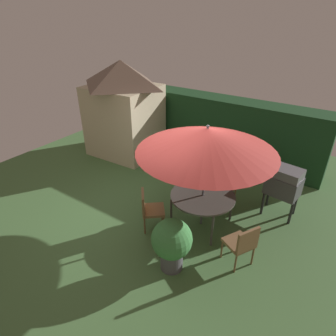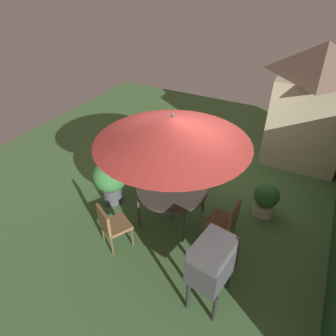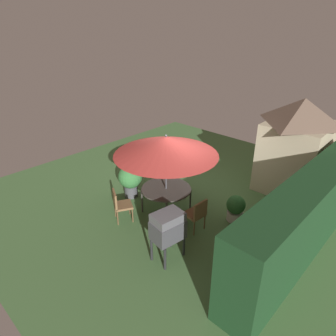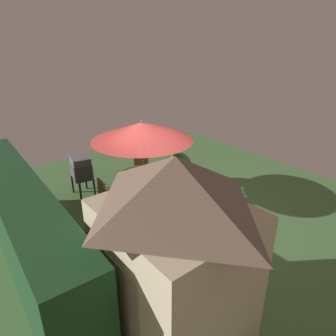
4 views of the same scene
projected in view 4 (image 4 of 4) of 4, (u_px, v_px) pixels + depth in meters
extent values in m
plane|color=#47703D|center=(171.00, 212.00, 7.99)|extent=(11.00, 11.00, 0.00)
cube|color=#193D1E|center=(25.00, 228.00, 5.69)|extent=(6.03, 0.83, 1.89)
cube|color=#C6B793|center=(174.00, 272.00, 4.40)|extent=(2.06, 1.83, 2.18)
pyramid|color=brown|center=(175.00, 183.00, 3.83)|extent=(2.18, 1.94, 0.74)
cube|color=gray|center=(123.00, 316.00, 3.98)|extent=(0.84, 0.06, 1.70)
cylinder|color=#47423D|center=(144.00, 175.00, 8.40)|extent=(1.37, 1.37, 0.04)
cylinder|color=#3C3834|center=(168.00, 189.00, 8.46)|extent=(0.05, 0.05, 0.73)
cylinder|color=#3C3834|center=(149.00, 177.00, 9.17)|extent=(0.05, 0.05, 0.73)
cylinder|color=#3C3834|center=(139.00, 199.00, 7.93)|extent=(0.05, 0.05, 0.73)
cylinder|color=#3C3834|center=(121.00, 186.00, 8.64)|extent=(0.05, 0.05, 0.73)
cylinder|color=#4C4C51|center=(144.00, 162.00, 8.25)|extent=(0.04, 0.04, 2.27)
cone|color=#B73833|center=(142.00, 131.00, 7.90)|extent=(2.74, 2.74, 0.48)
sphere|color=#4C4C51|center=(142.00, 121.00, 7.79)|extent=(0.06, 0.06, 0.06)
cube|color=#47474C|center=(81.00, 170.00, 8.63)|extent=(0.76, 0.60, 0.45)
cube|color=slate|center=(80.00, 160.00, 8.50)|extent=(0.73, 0.57, 0.20)
cylinder|color=#262628|center=(94.00, 188.00, 8.71)|extent=(0.06, 0.06, 0.55)
cylinder|color=#262628|center=(86.00, 180.00, 9.17)|extent=(0.06, 0.06, 0.55)
cylinder|color=#262628|center=(80.00, 192.00, 8.48)|extent=(0.06, 0.06, 0.55)
cylinder|color=#262628|center=(73.00, 184.00, 8.93)|extent=(0.06, 0.06, 0.55)
cube|color=olive|center=(142.00, 168.00, 9.61)|extent=(0.62, 0.62, 0.06)
cube|color=olive|center=(141.00, 159.00, 9.72)|extent=(0.26, 0.43, 0.45)
cylinder|color=brown|center=(148.00, 172.00, 9.91)|extent=(0.04, 0.04, 0.45)
cylinder|color=brown|center=(136.00, 172.00, 9.86)|extent=(0.04, 0.04, 0.45)
cylinder|color=brown|center=(149.00, 177.00, 9.54)|extent=(0.04, 0.04, 0.45)
cylinder|color=brown|center=(136.00, 177.00, 9.49)|extent=(0.04, 0.04, 0.45)
cube|color=olive|center=(110.00, 194.00, 7.98)|extent=(0.49, 0.49, 0.06)
cube|color=olive|center=(102.00, 189.00, 7.79)|extent=(0.46, 0.08, 0.45)
cylinder|color=brown|center=(101.00, 200.00, 8.12)|extent=(0.04, 0.04, 0.45)
cylinder|color=brown|center=(106.00, 207.00, 7.81)|extent=(0.04, 0.04, 0.45)
cylinder|color=brown|center=(114.00, 197.00, 8.32)|extent=(0.04, 0.04, 0.45)
cylinder|color=brown|center=(120.00, 203.00, 8.02)|extent=(0.04, 0.04, 0.45)
cube|color=olive|center=(180.00, 188.00, 8.29)|extent=(0.65, 0.65, 0.06)
cube|color=olive|center=(188.00, 182.00, 8.15)|extent=(0.33, 0.39, 0.45)
cylinder|color=brown|center=(186.00, 200.00, 8.15)|extent=(0.04, 0.04, 0.45)
cylinder|color=brown|center=(188.00, 193.00, 8.51)|extent=(0.04, 0.04, 0.45)
cylinder|color=brown|center=(172.00, 198.00, 8.24)|extent=(0.04, 0.04, 0.45)
cylinder|color=brown|center=(175.00, 192.00, 8.60)|extent=(0.04, 0.04, 0.45)
cylinder|color=#4C4C51|center=(179.00, 179.00, 9.47)|extent=(0.41, 0.41, 0.37)
sphere|color=#3D8442|center=(179.00, 165.00, 9.28)|extent=(0.73, 0.73, 0.73)
cylinder|color=silver|center=(110.00, 230.00, 7.00)|extent=(0.44, 0.44, 0.27)
sphere|color=#2D6B33|center=(108.00, 217.00, 6.86)|extent=(0.51, 0.51, 0.51)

